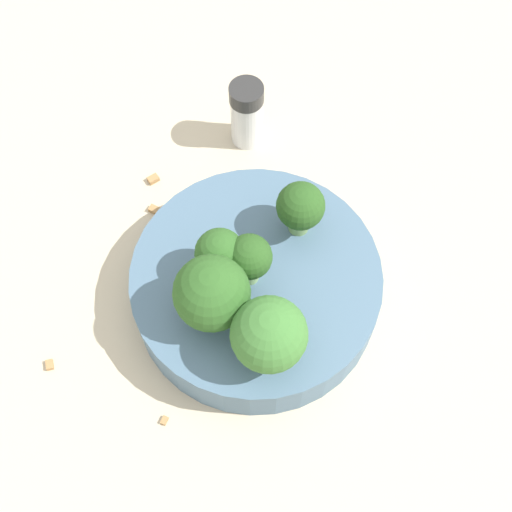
{
  "coord_description": "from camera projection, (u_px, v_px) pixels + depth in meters",
  "views": [
    {
      "loc": [
        0.22,
        -0.08,
        0.53
      ],
      "look_at": [
        0.0,
        0.0,
        0.07
      ],
      "focal_mm": 50.0,
      "sensor_mm": 36.0,
      "label": 1
    }
  ],
  "objects": [
    {
      "name": "almond_crumb_3",
      "position": [
        164.0,
        420.0,
        0.53
      ],
      "size": [
        0.01,
        0.01,
        0.01
      ],
      "primitive_type": "cube",
      "rotation": [
        0.0,
        0.0,
        2.39
      ],
      "color": "#AD7F4C",
      "rests_on": "ground_plane"
    },
    {
      "name": "pepper_shaker",
      "position": [
        247.0,
        114.0,
        0.62
      ],
      "size": [
        0.03,
        0.03,
        0.07
      ],
      "color": "silver",
      "rests_on": "ground_plane"
    },
    {
      "name": "broccoli_floret_0",
      "position": [
        247.0,
        253.0,
        0.52
      ],
      "size": [
        0.03,
        0.03,
        0.05
      ],
      "color": "#8EB770",
      "rests_on": "bowl"
    },
    {
      "name": "broccoli_floret_4",
      "position": [
        212.0,
        294.0,
        0.5
      ],
      "size": [
        0.06,
        0.06,
        0.06
      ],
      "color": "#8EB770",
      "rests_on": "bowl"
    },
    {
      "name": "almond_crumb_1",
      "position": [
        153.0,
        178.0,
        0.63
      ],
      "size": [
        0.01,
        0.01,
        0.01
      ],
      "primitive_type": "cube",
      "rotation": [
        0.0,
        0.0,
        4.96
      ],
      "color": "#AD7F4C",
      "rests_on": "ground_plane"
    },
    {
      "name": "almond_crumb_0",
      "position": [
        154.0,
        208.0,
        0.61
      ],
      "size": [
        0.01,
        0.01,
        0.01
      ],
      "primitive_type": "cube",
      "rotation": [
        0.0,
        0.0,
        3.88
      ],
      "color": "#AD7F4C",
      "rests_on": "ground_plane"
    },
    {
      "name": "broccoli_floret_2",
      "position": [
        269.0,
        335.0,
        0.48
      ],
      "size": [
        0.05,
        0.05,
        0.06
      ],
      "color": "#8EB770",
      "rests_on": "bowl"
    },
    {
      "name": "ground_plane",
      "position": [
        256.0,
        298.0,
        0.58
      ],
      "size": [
        3.0,
        3.0,
        0.0
      ],
      "primitive_type": "plane",
      "color": "beige"
    },
    {
      "name": "bowl",
      "position": [
        256.0,
        287.0,
        0.56
      ],
      "size": [
        0.19,
        0.19,
        0.04
      ],
      "primitive_type": "cylinder",
      "color": "slate",
      "rests_on": "ground_plane"
    },
    {
      "name": "broccoli_floret_1",
      "position": [
        300.0,
        207.0,
        0.53
      ],
      "size": [
        0.04,
        0.04,
        0.05
      ],
      "color": "#7A9E5B",
      "rests_on": "bowl"
    },
    {
      "name": "broccoli_floret_3",
      "position": [
        220.0,
        254.0,
        0.52
      ],
      "size": [
        0.04,
        0.04,
        0.05
      ],
      "color": "#84AD66",
      "rests_on": "bowl"
    },
    {
      "name": "almond_crumb_2",
      "position": [
        48.0,
        360.0,
        0.55
      ],
      "size": [
        0.01,
        0.01,
        0.01
      ],
      "primitive_type": "cube",
      "rotation": [
        0.0,
        0.0,
        3.03
      ],
      "color": "#AD7F4C",
      "rests_on": "ground_plane"
    }
  ]
}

